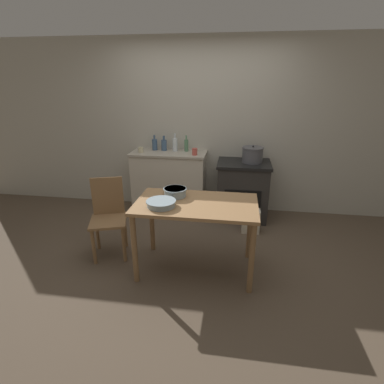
{
  "coord_description": "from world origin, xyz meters",
  "views": [
    {
      "loc": [
        0.54,
        -2.96,
        1.96
      ],
      "look_at": [
        0.0,
        0.56,
        0.61
      ],
      "focal_mm": 28.0,
      "sensor_mm": 36.0,
      "label": 1
    }
  ],
  "objects": [
    {
      "name": "mixing_bowl_small",
      "position": [
        -0.17,
        -0.32,
        0.82
      ],
      "size": [
        0.3,
        0.3,
        0.06
      ],
      "color": "#93A8B2",
      "rests_on": "work_table"
    },
    {
      "name": "flour_sack",
      "position": [
        0.78,
        0.77,
        0.16
      ],
      "size": [
        0.24,
        0.16,
        0.32
      ],
      "primitive_type": "cube",
      "color": "beige",
      "rests_on": "ground_plane"
    },
    {
      "name": "counter_cabinet",
      "position": [
        -0.47,
        1.31,
        0.47
      ],
      "size": [
        1.12,
        0.51,
        0.94
      ],
      "color": "beige",
      "rests_on": "ground_plane"
    },
    {
      "name": "chair",
      "position": [
        -0.9,
        0.01,
        0.48
      ],
      "size": [
        0.51,
        0.51,
        0.91
      ],
      "rotation": [
        0.0,
        0.0,
        0.32
      ],
      "color": "olive",
      "rests_on": "ground_plane"
    },
    {
      "name": "mixing_bowl_large",
      "position": [
        -0.09,
        -0.03,
        0.83
      ],
      "size": [
        0.25,
        0.25,
        0.09
      ],
      "color": "#93A8B2",
      "rests_on": "work_table"
    },
    {
      "name": "work_table",
      "position": [
        0.16,
        -0.18,
        0.68
      ],
      "size": [
        1.25,
        0.72,
        0.78
      ],
      "color": "#997047",
      "rests_on": "ground_plane"
    },
    {
      "name": "bottle_far_left",
      "position": [
        -0.71,
        1.42,
        1.03
      ],
      "size": [
        0.08,
        0.08,
        0.23
      ],
      "color": "#3D5675",
      "rests_on": "counter_cabinet"
    },
    {
      "name": "bottle_center_left",
      "position": [
        -0.56,
        1.41,
        1.03
      ],
      "size": [
        0.08,
        0.08,
        0.22
      ],
      "color": "#3D5675",
      "rests_on": "counter_cabinet"
    },
    {
      "name": "stove",
      "position": [
        0.65,
        1.26,
        0.43
      ],
      "size": [
        0.76,
        0.63,
        0.85
      ],
      "color": "#2D2B28",
      "rests_on": "ground_plane"
    },
    {
      "name": "bottle_left",
      "position": [
        -0.22,
        1.41,
        1.03
      ],
      "size": [
        0.06,
        0.06,
        0.24
      ],
      "color": "#517F5B",
      "rests_on": "counter_cabinet"
    },
    {
      "name": "cup_center_right",
      "position": [
        -0.87,
        1.24,
        0.98
      ],
      "size": [
        0.07,
        0.07,
        0.08
      ],
      "primitive_type": "cylinder",
      "color": "beige",
      "rests_on": "counter_cabinet"
    },
    {
      "name": "cup_center",
      "position": [
        -0.06,
        1.19,
        0.99
      ],
      "size": [
        0.08,
        0.08,
        0.1
      ],
      "primitive_type": "cylinder",
      "color": "#B74C42",
      "rests_on": "counter_cabinet"
    },
    {
      "name": "ground_plane",
      "position": [
        0.0,
        0.0,
        0.0
      ],
      "size": [
        14.0,
        14.0,
        0.0
      ],
      "primitive_type": "plane",
      "color": "brown"
    },
    {
      "name": "bottle_mid_left",
      "position": [
        -0.39,
        1.4,
        1.04
      ],
      "size": [
        0.07,
        0.07,
        0.27
      ],
      "color": "silver",
      "rests_on": "counter_cabinet"
    },
    {
      "name": "stock_pot",
      "position": [
        0.76,
        1.27,
        0.96
      ],
      "size": [
        0.3,
        0.3,
        0.24
      ],
      "color": "#4C4C51",
      "rests_on": "stove"
    },
    {
      "name": "wall_back",
      "position": [
        0.0,
        1.58,
        1.27
      ],
      "size": [
        8.0,
        0.07,
        2.55
      ],
      "color": "#B2AD9E",
      "rests_on": "ground_plane"
    }
  ]
}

